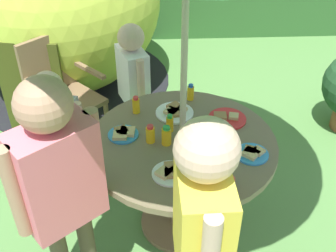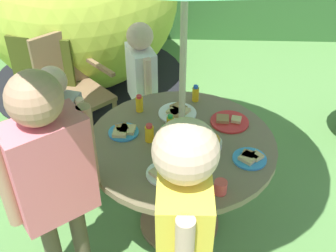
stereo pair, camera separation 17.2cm
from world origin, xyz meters
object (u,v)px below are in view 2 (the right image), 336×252
object	(u,v)px
plate_far_right	(178,112)
child_in_pink_shirt	(51,170)
juice_bottle_near_right	(140,104)
snack_bowl	(209,142)
juice_bottle_near_left	(165,136)
juice_bottle_mid_left	(150,133)
wooden_chair	(71,85)
child_in_grey_shirt	(60,124)
garden_table	(181,163)
plate_far_left	(229,121)
plate_mid_right	(124,131)
plate_back_edge	(250,158)
child_in_yellow_shirt	(184,226)
juice_bottle_front_edge	(171,124)
child_in_white_shirt	(142,75)
plate_center_back	(165,172)
cup_near	(221,187)
juice_bottle_center_front	(196,94)

from	to	relation	value
plate_far_right	child_in_pink_shirt	bearing A→B (deg)	-127.04
juice_bottle_near_right	snack_bowl	bearing A→B (deg)	-39.18
juice_bottle_near_left	juice_bottle_mid_left	world-z (taller)	juice_bottle_near_left
wooden_chair	child_in_grey_shirt	bearing A→B (deg)	-125.68
garden_table	plate_far_left	bearing A→B (deg)	34.09
plate_mid_right	child_in_pink_shirt	bearing A→B (deg)	-115.33
wooden_chair	snack_bowl	bearing A→B (deg)	-86.70
juice_bottle_near_right	plate_mid_right	bearing A→B (deg)	-107.12
plate_back_edge	juice_bottle_mid_left	size ratio (longest dim) A/B	1.65
wooden_chair	child_in_yellow_shirt	size ratio (longest dim) A/B	0.67
plate_far_right	juice_bottle_front_edge	bearing A→B (deg)	-102.57
child_in_white_shirt	juice_bottle_mid_left	world-z (taller)	child_in_white_shirt
child_in_yellow_shirt	plate_far_right	bearing A→B (deg)	1.14
child_in_white_shirt	plate_far_left	distance (m)	0.84
plate_center_back	cup_near	size ratio (longest dim) A/B	2.76
plate_far_left	plate_center_back	size ratio (longest dim) A/B	1.19
plate_mid_right	juice_bottle_mid_left	bearing A→B (deg)	-21.60
child_in_pink_shirt	juice_bottle_mid_left	distance (m)	0.67
snack_bowl	juice_bottle_near_left	distance (m)	0.25
wooden_chair	plate_mid_right	bearing A→B (deg)	-101.77
plate_far_left	plate_back_edge	world-z (taller)	same
garden_table	wooden_chair	world-z (taller)	wooden_chair
child_in_yellow_shirt	plate_far_left	xyz separation A→B (m)	(0.28, 1.00, -0.18)
cup_near	plate_center_back	bearing A→B (deg)	156.94
plate_far_right	juice_bottle_front_edge	size ratio (longest dim) A/B	2.16
juice_bottle_front_edge	child_in_grey_shirt	bearing A→B (deg)	174.16
plate_back_edge	snack_bowl	bearing A→B (deg)	155.08
snack_bowl	plate_far_left	bearing A→B (deg)	60.08
plate_far_right	juice_bottle_mid_left	size ratio (longest dim) A/B	2.13
child_in_grey_shirt	juice_bottle_mid_left	xyz separation A→B (m)	(0.59, -0.17, 0.07)
plate_far_left	juice_bottle_near_right	world-z (taller)	juice_bottle_near_right
child_in_pink_shirt	juice_bottle_mid_left	world-z (taller)	child_in_pink_shirt
juice_bottle_near_left	plate_far_right	bearing A→B (deg)	77.89
child_in_white_shirt	plate_mid_right	xyz separation A→B (m)	(-0.04, -0.71, 0.02)
garden_table	plate_far_right	world-z (taller)	plate_far_right
child_in_grey_shirt	juice_bottle_center_front	xyz separation A→B (m)	(0.86, 0.27, 0.07)
child_in_pink_shirt	juice_bottle_near_left	distance (m)	0.71
wooden_chair	juice_bottle_center_front	bearing A→B (deg)	-69.51
juice_bottle_mid_left	cup_near	xyz separation A→B (m)	(0.39, -0.41, -0.02)
plate_far_left	plate_back_edge	size ratio (longest dim) A/B	1.26
child_in_yellow_shirt	child_in_grey_shirt	bearing A→B (deg)	37.88
plate_center_back	juice_bottle_mid_left	world-z (taller)	juice_bottle_mid_left
juice_bottle_near_left	juice_bottle_front_edge	bearing A→B (deg)	78.57
garden_table	child_in_grey_shirt	distance (m)	0.81
juice_bottle_near_right	cup_near	world-z (taller)	juice_bottle_near_right
child_in_yellow_shirt	plate_far_left	distance (m)	1.06
plate_back_edge	plate_center_back	world-z (taller)	same
wooden_chair	juice_bottle_front_edge	distance (m)	1.17
plate_far_left	juice_bottle_front_edge	xyz separation A→B (m)	(-0.37, -0.10, 0.04)
juice_bottle_mid_left	juice_bottle_front_edge	size ratio (longest dim) A/B	1.02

